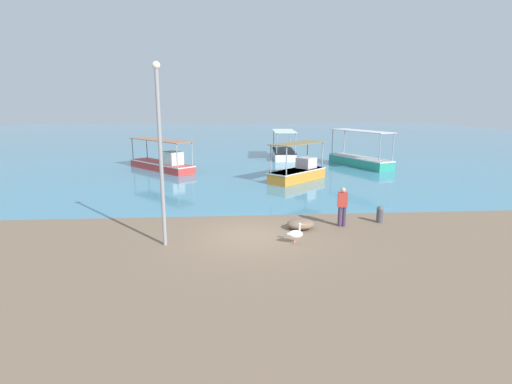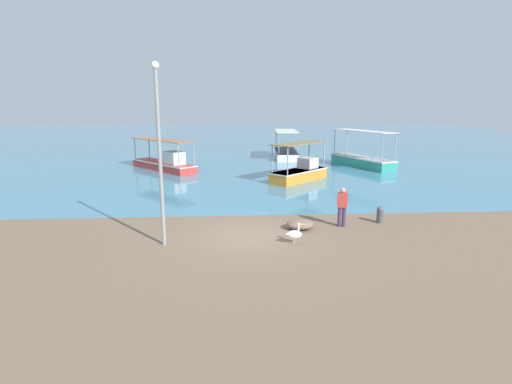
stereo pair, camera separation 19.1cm
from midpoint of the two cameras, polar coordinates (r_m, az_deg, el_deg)
ground at (r=15.85m, az=-1.08°, el=-6.32°), size 120.00×120.00×0.00m
harbor_water at (r=63.20m, az=-3.43°, el=7.77°), size 110.00×90.00×0.00m
fishing_boat_center at (r=27.33m, az=5.87°, el=2.91°), size 4.44×4.38×2.57m
fishing_boat_far_right at (r=34.53m, az=14.45°, el=4.52°), size 3.89×6.64×2.98m
fishing_boat_near_right at (r=38.94m, az=3.83°, el=5.68°), size 2.40×6.23×2.62m
fishing_boat_near_left at (r=32.29m, az=-13.30°, el=4.07°), size 5.80×6.30×2.40m
pelican at (r=14.99m, az=5.30°, el=-5.97°), size 0.80×0.29×0.80m
lamp_post at (r=14.51m, az=-13.89°, el=6.26°), size 0.28×0.28×6.52m
mooring_bollard at (r=18.34m, az=16.99°, el=-2.99°), size 0.30×0.30×0.74m
fisherman_standing at (r=17.23m, az=11.93°, el=-1.91°), size 0.43×0.29×1.69m
net_pile at (r=16.76m, az=6.06°, el=-4.58°), size 1.14×0.97×0.42m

